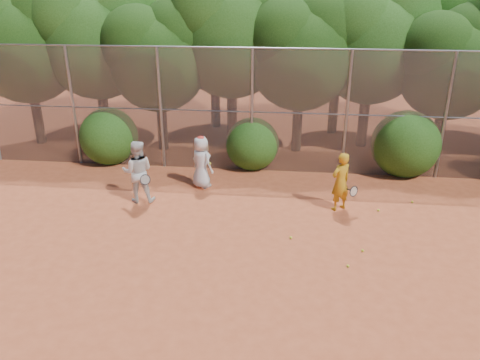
# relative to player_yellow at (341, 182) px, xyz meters

# --- Properties ---
(ground) EXTENTS (80.00, 80.00, 0.00)m
(ground) POSITION_rel_player_yellow_xyz_m (-1.67, -3.31, -0.83)
(ground) COLOR #AC4826
(ground) RESTS_ON ground
(fence_back) EXTENTS (20.05, 0.09, 4.03)m
(fence_back) POSITION_rel_player_yellow_xyz_m (-1.79, 2.69, 1.22)
(fence_back) COLOR gray
(fence_back) RESTS_ON ground
(tree_0) EXTENTS (4.38, 3.81, 6.00)m
(tree_0) POSITION_rel_player_yellow_xyz_m (-11.12, 4.73, 3.10)
(tree_0) COLOR black
(tree_0) RESTS_ON ground
(tree_1) EXTENTS (4.64, 4.03, 6.35)m
(tree_1) POSITION_rel_player_yellow_xyz_m (-8.62, 5.23, 3.34)
(tree_1) COLOR black
(tree_1) RESTS_ON ground
(tree_2) EXTENTS (3.99, 3.47, 5.47)m
(tree_2) POSITION_rel_player_yellow_xyz_m (-6.12, 4.53, 2.76)
(tree_2) COLOR black
(tree_2) RESTS_ON ground
(tree_3) EXTENTS (4.89, 4.26, 6.70)m
(tree_3) POSITION_rel_player_yellow_xyz_m (-3.61, 5.53, 3.57)
(tree_3) COLOR black
(tree_3) RESTS_ON ground
(tree_4) EXTENTS (4.19, 3.64, 5.73)m
(tree_4) POSITION_rel_player_yellow_xyz_m (-1.12, 4.93, 2.93)
(tree_4) COLOR black
(tree_4) RESTS_ON ground
(tree_5) EXTENTS (4.51, 3.92, 6.17)m
(tree_5) POSITION_rel_player_yellow_xyz_m (1.38, 5.73, 3.22)
(tree_5) COLOR black
(tree_5) RESTS_ON ground
(tree_6) EXTENTS (3.86, 3.36, 5.29)m
(tree_6) POSITION_rel_player_yellow_xyz_m (3.87, 4.73, 2.64)
(tree_6) COLOR black
(tree_6) RESTS_ON ground
(tree_9) EXTENTS (4.83, 4.20, 6.62)m
(tree_9) POSITION_rel_player_yellow_xyz_m (-9.61, 7.53, 3.51)
(tree_9) COLOR black
(tree_9) RESTS_ON ground
(tree_10) EXTENTS (5.15, 4.48, 7.06)m
(tree_10) POSITION_rel_player_yellow_xyz_m (-4.61, 7.74, 3.80)
(tree_10) COLOR black
(tree_10) RESTS_ON ground
(tree_11) EXTENTS (4.64, 4.03, 6.35)m
(tree_11) POSITION_rel_player_yellow_xyz_m (0.38, 7.33, 3.34)
(tree_11) COLOR black
(tree_11) RESTS_ON ground
(tree_12) EXTENTS (5.02, 4.37, 6.88)m
(tree_12) POSITION_rel_player_yellow_xyz_m (4.89, 7.94, 3.68)
(tree_12) COLOR black
(tree_12) RESTS_ON ground
(bush_0) EXTENTS (2.00, 2.00, 2.00)m
(bush_0) POSITION_rel_player_yellow_xyz_m (-7.67, 2.99, 0.17)
(bush_0) COLOR #1D4611
(bush_0) RESTS_ON ground
(bush_1) EXTENTS (1.80, 1.80, 1.80)m
(bush_1) POSITION_rel_player_yellow_xyz_m (-2.67, 2.99, 0.07)
(bush_1) COLOR #1D4611
(bush_1) RESTS_ON ground
(bush_2) EXTENTS (2.20, 2.20, 2.20)m
(bush_2) POSITION_rel_player_yellow_xyz_m (2.33, 2.99, 0.27)
(bush_2) COLOR #1D4611
(bush_2) RESTS_ON ground
(player_yellow) EXTENTS (0.84, 0.68, 1.66)m
(player_yellow) POSITION_rel_player_yellow_xyz_m (0.00, 0.00, 0.00)
(player_yellow) COLOR #C78D17
(player_yellow) RESTS_ON ground
(player_teen) EXTENTS (0.94, 0.88, 1.64)m
(player_teen) POSITION_rel_player_yellow_xyz_m (-4.07, 1.14, -0.02)
(player_teen) COLOR silver
(player_teen) RESTS_ON ground
(player_white) EXTENTS (0.99, 0.83, 1.82)m
(player_white) POSITION_rel_player_yellow_xyz_m (-5.67, -0.07, 0.08)
(player_white) COLOR silver
(player_white) RESTS_ON ground
(ball_0) EXTENTS (0.07, 0.07, 0.07)m
(ball_0) POSITION_rel_player_yellow_xyz_m (0.39, -2.22, -0.79)
(ball_0) COLOR #CDD126
(ball_0) RESTS_ON ground
(ball_1) EXTENTS (0.07, 0.07, 0.07)m
(ball_1) POSITION_rel_player_yellow_xyz_m (1.10, -0.02, -0.79)
(ball_1) COLOR #CDD126
(ball_1) RESTS_ON ground
(ball_2) EXTENTS (0.07, 0.07, 0.07)m
(ball_2) POSITION_rel_player_yellow_xyz_m (-0.02, -2.92, -0.79)
(ball_2) COLOR #CDD126
(ball_2) RESTS_ON ground
(ball_4) EXTENTS (0.07, 0.07, 0.07)m
(ball_4) POSITION_rel_player_yellow_xyz_m (-1.30, -1.80, -0.79)
(ball_4) COLOR #CDD126
(ball_4) RESTS_ON ground
(ball_5) EXTENTS (0.07, 0.07, 0.07)m
(ball_5) POSITION_rel_player_yellow_xyz_m (2.15, 0.63, -0.79)
(ball_5) COLOR #CDD126
(ball_5) RESTS_ON ground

